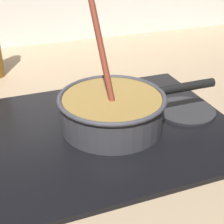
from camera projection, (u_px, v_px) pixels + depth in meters
The scene contains 5 objects.
ground at pixel (90, 156), 0.73m from camera, with size 2.40×1.60×0.04m, color #9E8466.
hob_plate at pixel (112, 128), 0.78m from camera, with size 0.56×0.48×0.01m, color black.
burner_ring at pixel (112, 124), 0.78m from camera, with size 0.17×0.17×0.01m, color #592D0C.
spare_burner at pixel (186, 110), 0.84m from camera, with size 0.15×0.15×0.01m, color #262628.
cooking_pan at pixel (113, 110), 0.76m from camera, with size 0.39×0.25×0.28m.
Camera 1 is at (-0.16, -0.57, 0.42)m, focal length 53.11 mm.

